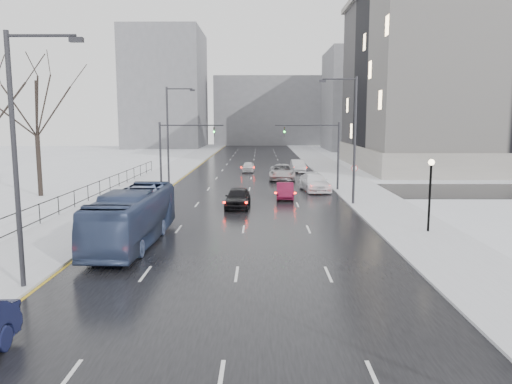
{
  "coord_description": "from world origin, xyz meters",
  "views": [
    {
      "loc": [
        1.01,
        0.98,
        6.71
      ],
      "look_at": [
        0.78,
        30.01,
        2.5
      ],
      "focal_mm": 35.0,
      "sensor_mm": 36.0,
      "label": 1
    }
  ],
  "objects_px": {
    "streetlight_r_mid": "(352,134)",
    "mast_signal_right": "(327,148)",
    "streetlight_l_far": "(170,131)",
    "sedan_right_far": "(314,182)",
    "sedan_center_near": "(238,198)",
    "sedan_right_cross": "(282,172)",
    "lamppost_r_mid": "(430,185)",
    "sedan_right_distant": "(298,166)",
    "tree_park_e": "(41,197)",
    "no_uturn_sign": "(354,171)",
    "bus": "(133,217)",
    "sedan_center_far": "(248,167)",
    "mast_signal_left": "(172,148)",
    "sedan_right_near": "(285,191)",
    "streetlight_l_near": "(20,149)"
  },
  "relations": [
    {
      "from": "sedan_right_far",
      "to": "sedan_center_far",
      "type": "bearing_deg",
      "value": 103.13
    },
    {
      "from": "mast_signal_left",
      "to": "sedan_center_far",
      "type": "relative_size",
      "value": 1.68
    },
    {
      "from": "tree_park_e",
      "to": "sedan_right_distant",
      "type": "xyz_separation_m",
      "value": [
        24.12,
        21.29,
        0.82
      ]
    },
    {
      "from": "mast_signal_left",
      "to": "sedan_right_near",
      "type": "relative_size",
      "value": 1.58
    },
    {
      "from": "sedan_center_near",
      "to": "sedan_right_cross",
      "type": "relative_size",
      "value": 0.73
    },
    {
      "from": "streetlight_r_mid",
      "to": "lamppost_r_mid",
      "type": "bearing_deg",
      "value": -74.18
    },
    {
      "from": "sedan_right_distant",
      "to": "no_uturn_sign",
      "type": "bearing_deg",
      "value": -83.21
    },
    {
      "from": "streetlight_l_far",
      "to": "no_uturn_sign",
      "type": "relative_size",
      "value": 3.7
    },
    {
      "from": "streetlight_r_mid",
      "to": "mast_signal_right",
      "type": "xyz_separation_m",
      "value": [
        -0.84,
        8.0,
        -1.51
      ]
    },
    {
      "from": "streetlight_l_near",
      "to": "bus",
      "type": "xyz_separation_m",
      "value": [
        2.31,
        7.35,
        -4.1
      ]
    },
    {
      "from": "streetlight_l_far",
      "to": "sedan_right_far",
      "type": "xyz_separation_m",
      "value": [
        14.33,
        -4.29,
        -4.77
      ]
    },
    {
      "from": "sedan_right_far",
      "to": "mast_signal_right",
      "type": "bearing_deg",
      "value": 6.16
    },
    {
      "from": "lamppost_r_mid",
      "to": "mast_signal_left",
      "type": "height_order",
      "value": "mast_signal_left"
    },
    {
      "from": "sedan_center_far",
      "to": "sedan_right_distant",
      "type": "relative_size",
      "value": 0.82
    },
    {
      "from": "lamppost_r_mid",
      "to": "sedan_right_far",
      "type": "relative_size",
      "value": 0.77
    },
    {
      "from": "sedan_center_near",
      "to": "no_uturn_sign",
      "type": "bearing_deg",
      "value": 30.71
    },
    {
      "from": "streetlight_l_near",
      "to": "lamppost_r_mid",
      "type": "xyz_separation_m",
      "value": [
        19.17,
        10.0,
        -2.67
      ]
    },
    {
      "from": "tree_park_e",
      "to": "no_uturn_sign",
      "type": "xyz_separation_m",
      "value": [
        27.4,
        0.0,
        2.3
      ]
    },
    {
      "from": "lamppost_r_mid",
      "to": "sedan_right_distant",
      "type": "bearing_deg",
      "value": 98.19
    },
    {
      "from": "tree_park_e",
      "to": "sedan_center_far",
      "type": "relative_size",
      "value": 3.48
    },
    {
      "from": "mast_signal_right",
      "to": "sedan_right_far",
      "type": "xyz_separation_m",
      "value": [
        -1.17,
        -0.29,
        -3.26
      ]
    },
    {
      "from": "tree_park_e",
      "to": "bus",
      "type": "relative_size",
      "value": 1.27
    },
    {
      "from": "lamppost_r_mid",
      "to": "sedan_right_cross",
      "type": "relative_size",
      "value": 0.69
    },
    {
      "from": "streetlight_l_near",
      "to": "sedan_right_far",
      "type": "bearing_deg",
      "value": 62.66
    },
    {
      "from": "sedan_right_near",
      "to": "sedan_right_distant",
      "type": "height_order",
      "value": "sedan_right_distant"
    },
    {
      "from": "bus",
      "to": "sedan_right_far",
      "type": "height_order",
      "value": "bus"
    },
    {
      "from": "tree_park_e",
      "to": "sedan_right_cross",
      "type": "distance_m",
      "value": 25.14
    },
    {
      "from": "lamppost_r_mid",
      "to": "sedan_right_cross",
      "type": "distance_m",
      "value": 27.77
    },
    {
      "from": "sedan_center_near",
      "to": "sedan_right_near",
      "type": "bearing_deg",
      "value": 51.71
    },
    {
      "from": "streetlight_r_mid",
      "to": "sedan_right_distant",
      "type": "relative_size",
      "value": 2.12
    },
    {
      "from": "tree_park_e",
      "to": "lamppost_r_mid",
      "type": "height_order",
      "value": "tree_park_e"
    },
    {
      "from": "streetlight_l_far",
      "to": "sedan_right_cross",
      "type": "distance_m",
      "value": 13.42
    },
    {
      "from": "streetlight_r_mid",
      "to": "no_uturn_sign",
      "type": "xyz_separation_m",
      "value": [
        1.03,
        4.0,
        -3.32
      ]
    },
    {
      "from": "streetlight_l_far",
      "to": "sedan_center_far",
      "type": "xyz_separation_m",
      "value": [
        7.67,
        13.15,
        -4.92
      ]
    },
    {
      "from": "streetlight_l_near",
      "to": "sedan_center_near",
      "type": "relative_size",
      "value": 2.21
    },
    {
      "from": "sedan_center_near",
      "to": "tree_park_e",
      "type": "bearing_deg",
      "value": 165.42
    },
    {
      "from": "lamppost_r_mid",
      "to": "sedan_center_far",
      "type": "relative_size",
      "value": 1.1
    },
    {
      "from": "sedan_right_cross",
      "to": "streetlight_r_mid",
      "type": "bearing_deg",
      "value": -72.17
    },
    {
      "from": "streetlight_r_mid",
      "to": "no_uturn_sign",
      "type": "distance_m",
      "value": 5.3
    },
    {
      "from": "streetlight_l_near",
      "to": "sedan_center_far",
      "type": "height_order",
      "value": "streetlight_l_near"
    },
    {
      "from": "mast_signal_left",
      "to": "sedan_right_near",
      "type": "distance_m",
      "value": 12.04
    },
    {
      "from": "tree_park_e",
      "to": "no_uturn_sign",
      "type": "height_order",
      "value": "tree_park_e"
    },
    {
      "from": "no_uturn_sign",
      "to": "bus",
      "type": "distance_m",
      "value": 22.46
    },
    {
      "from": "no_uturn_sign",
      "to": "lamppost_r_mid",
      "type": "bearing_deg",
      "value": -82.67
    },
    {
      "from": "streetlight_l_near",
      "to": "sedan_right_distant",
      "type": "xyz_separation_m",
      "value": [
        14.09,
        45.29,
        -4.8
      ]
    },
    {
      "from": "streetlight_l_far",
      "to": "sedan_right_distant",
      "type": "xyz_separation_m",
      "value": [
        14.09,
        13.29,
        -4.8
      ]
    },
    {
      "from": "sedan_center_far",
      "to": "sedan_right_cross",
      "type": "bearing_deg",
      "value": -63.68
    },
    {
      "from": "sedan_right_distant",
      "to": "streetlight_l_near",
      "type": "bearing_deg",
      "value": -109.25
    },
    {
      "from": "streetlight_l_far",
      "to": "sedan_right_near",
      "type": "height_order",
      "value": "streetlight_l_far"
    },
    {
      "from": "sedan_center_near",
      "to": "sedan_right_cross",
      "type": "height_order",
      "value": "sedan_right_cross"
    }
  ]
}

